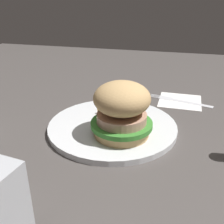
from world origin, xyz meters
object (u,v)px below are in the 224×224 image
at_px(fries_pile, 115,110).
at_px(fork, 179,100).
at_px(sandwich, 122,109).
at_px(napkin, 180,101).
at_px(plate, 112,127).

xyz_separation_m(fries_pile, fork, (-0.14, 0.15, -0.01)).
relative_size(sandwich, napkin, 1.11).
bearing_deg(napkin, plate, -35.01).
relative_size(plate, fork, 1.61).
relative_size(fries_pile, fork, 0.61).
height_order(napkin, fork, fork).
bearing_deg(sandwich, napkin, 154.43).
bearing_deg(fries_pile, plate, 8.26).
height_order(sandwich, fries_pile, sandwich).
distance_m(sandwich, fries_pile, 0.12).
bearing_deg(fries_pile, napkin, 132.33).
distance_m(plate, sandwich, 0.07).
bearing_deg(fries_pile, fork, 132.72).
height_order(plate, fries_pile, fries_pile).
height_order(fries_pile, fork, fries_pile).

